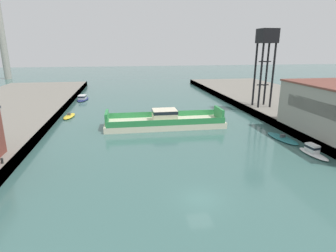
# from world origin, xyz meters

# --- Properties ---
(ground_plane) EXTENTS (400.00, 400.00, 0.00)m
(ground_plane) POSITION_xyz_m (0.00, 0.00, 0.00)
(ground_plane) COLOR #3D6660
(chain_ferry) EXTENTS (22.71, 7.08, 3.33)m
(chain_ferry) POSITION_xyz_m (0.45, 26.85, 1.03)
(chain_ferry) COLOR beige
(chain_ferry) RESTS_ON ground
(moored_boat_near_left) EXTENTS (2.57, 5.86, 0.98)m
(moored_boat_near_left) POSITION_xyz_m (-19.02, 37.33, 0.25)
(moored_boat_near_left) COLOR yellow
(moored_boat_near_left) RESTS_ON ground
(moored_boat_near_right) EXTENTS (3.29, 7.30, 0.86)m
(moored_boat_near_right) POSITION_xyz_m (18.60, 16.00, 0.19)
(moored_boat_near_right) COLOR #237075
(moored_boat_near_right) RESTS_ON ground
(moored_boat_mid_left) EXTENTS (3.45, 7.95, 1.56)m
(moored_boat_mid_left) POSITION_xyz_m (-18.70, 57.46, 0.59)
(moored_boat_mid_left) COLOR navy
(moored_boat_mid_left) RESTS_ON ground
(moored_boat_mid_right) EXTENTS (2.09, 5.43, 1.57)m
(moored_boat_mid_right) POSITION_xyz_m (18.94, 8.83, 0.59)
(moored_boat_mid_right) COLOR white
(moored_boat_mid_right) RESTS_ON ground
(crane_tower) EXTENTS (3.71, 3.71, 17.08)m
(crane_tower) POSITION_xyz_m (24.37, 34.94, 15.28)
(crane_tower) COLOR black
(crane_tower) RESTS_ON quay_right
(bollard_left_aft) EXTENTS (0.32, 0.32, 0.71)m
(bollard_left_aft) POSITION_xyz_m (-21.72, 9.11, 1.93)
(bollard_left_aft) COLOR black
(bollard_left_aft) RESTS_ON quay_left
(bollard_right_aft) EXTENTS (0.32, 0.32, 0.71)m
(bollard_right_aft) POSITION_xyz_m (21.72, 8.30, 1.93)
(bollard_right_aft) COLOR black
(bollard_right_aft) RESTS_ON quay_right
(smokestack_distant_b) EXTENTS (3.26, 3.26, 39.41)m
(smokestack_distant_b) POSITION_xyz_m (-60.54, 119.17, 20.75)
(smokestack_distant_b) COLOR #9E998E
(smokestack_distant_b) RESTS_ON ground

